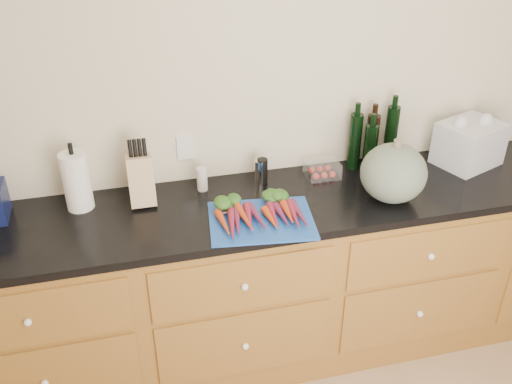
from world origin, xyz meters
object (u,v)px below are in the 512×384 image
object	(u,v)px
knife_block	(141,180)
tomato_box	(322,169)
paper_towel	(77,181)
squash	(393,173)
cutting_board	(261,220)
carrots	(259,211)

from	to	relation	value
knife_block	tomato_box	bearing A→B (deg)	1.91
paper_towel	squash	bearing A→B (deg)	-11.07
paper_towel	cutting_board	bearing A→B (deg)	-22.33
knife_block	paper_towel	bearing A→B (deg)	175.97
squash	tomato_box	bearing A→B (deg)	129.58
squash	knife_block	distance (m)	1.17
carrots	squash	distance (m)	0.65
paper_towel	knife_block	distance (m)	0.29
carrots	knife_block	size ratio (longest dim) A/B	1.64
knife_block	tomato_box	size ratio (longest dim) A/B	1.42
paper_towel	tomato_box	distance (m)	1.19
cutting_board	tomato_box	size ratio (longest dim) A/B	2.82
carrots	squash	xyz separation A→B (m)	(0.64, 0.01, 0.10)
carrots	squash	bearing A→B (deg)	0.48
cutting_board	paper_towel	distance (m)	0.85
carrots	knife_block	world-z (taller)	knife_block
cutting_board	squash	xyz separation A→B (m)	(0.64, 0.04, 0.13)
carrots	squash	size ratio (longest dim) A/B	1.24
cutting_board	knife_block	xyz separation A→B (m)	(-0.49, 0.30, 0.11)
cutting_board	carrots	distance (m)	0.05
cutting_board	knife_block	world-z (taller)	knife_block
squash	paper_towel	xyz separation A→B (m)	(-1.42, 0.28, -0.00)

